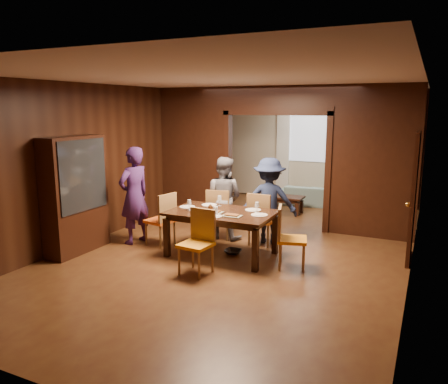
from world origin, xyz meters
The scene contains 32 objects.
floor centered at (0.00, 0.00, 0.00)m, with size 9.00×9.00×0.00m, color #4A2515.
ceiling centered at (0.00, 0.00, 2.90)m, with size 5.50×9.00×0.02m, color silver.
room_walls centered at (0.00, 1.89, 1.51)m, with size 5.52×9.01×2.90m.
person_purple centered at (-1.93, -0.67, 0.89)m, with size 0.65×0.43×1.78m, color #3C1D57.
person_grey centered at (-0.59, 0.31, 0.78)m, with size 0.76×0.59×1.56m, color slate.
person_navy centered at (0.28, 0.43, 0.79)m, with size 1.02×0.58×1.57m, color #1C2647.
sofa centered at (0.22, 3.85, 0.25)m, with size 1.72×0.67×0.50m, color #7DA4A4.
serving_bowl centered at (-0.04, -0.47, 0.80)m, with size 0.29×0.29×0.07m, color black.
dining_table centered at (-0.19, -0.61, 0.38)m, with size 1.75×1.09×0.76m, color black.
coffee_table centered at (-0.12, 2.78, 0.20)m, with size 0.80×0.50×0.40m, color black.
chair_left centered at (-1.44, -0.58, 0.48)m, with size 0.44×0.44×0.97m, color #ED5C16, non-canonical shape.
chair_right centered at (1.06, -0.66, 0.48)m, with size 0.44×0.44×0.97m, color orange, non-canonical shape.
chair_far_l centered at (-0.64, 0.26, 0.48)m, with size 0.44×0.44×0.97m, color orange, non-canonical shape.
chair_far_r centered at (0.22, 0.25, 0.48)m, with size 0.44×0.44×0.97m, color orange, non-canonical shape.
chair_near centered at (-0.17, -1.54, 0.48)m, with size 0.44×0.44×0.97m, color orange, non-canonical shape.
hutch centered at (-2.53, -1.50, 1.00)m, with size 0.40×1.20×2.00m, color black.
door_right centered at (2.70, 0.50, 1.05)m, with size 0.06×0.90×2.10m, color black.
window_far centered at (0.00, 4.44, 1.70)m, with size 1.20×0.03×1.30m, color silver.
curtain_left centered at (-0.75, 4.40, 1.25)m, with size 0.35×0.06×2.40m, color white.
curtain_right centered at (0.75, 4.40, 1.25)m, with size 0.35×0.06×2.40m, color white.
plate_left centered at (-0.86, -0.58, 0.77)m, with size 0.27×0.27×0.01m, color silver.
plate_far_l centered at (-0.59, -0.27, 0.77)m, with size 0.27×0.27×0.01m, color white.
plate_far_r centered at (0.26, -0.30, 0.77)m, with size 0.27×0.27×0.01m, color silver.
plate_right centered at (0.48, -0.58, 0.77)m, with size 0.27×0.27×0.01m, color silver.
plate_near centered at (-0.15, -0.98, 0.77)m, with size 0.27×0.27×0.01m, color silver.
platter_a centered at (-0.27, -0.75, 0.78)m, with size 0.30×0.20×0.04m, color gray.
platter_b centered at (0.11, -0.84, 0.78)m, with size 0.30×0.20×0.04m, color gray.
wineglass_left centered at (-0.72, -0.76, 0.85)m, with size 0.08×0.08×0.18m, color silver, non-canonical shape.
wineglass_far centered at (-0.40, -0.24, 0.85)m, with size 0.08×0.08×0.18m, color silver, non-canonical shape.
wineglass_right centered at (0.38, -0.44, 0.85)m, with size 0.08×0.08×0.18m, color white, non-canonical shape.
tumbler centered at (-0.16, -0.88, 0.83)m, with size 0.07×0.07×0.14m, color white.
condiment_jar centered at (-0.36, -0.67, 0.82)m, with size 0.08×0.08×0.11m, color #462510, non-canonical shape.
Camera 1 is at (2.89, -6.99, 2.47)m, focal length 35.00 mm.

